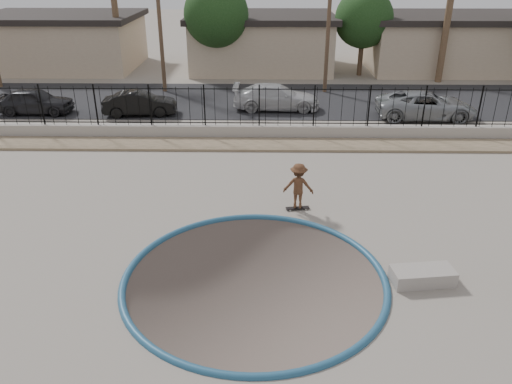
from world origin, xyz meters
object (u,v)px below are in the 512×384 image
Objects in this scene: concrete_ledge at (422,276)px; car_a at (35,101)px; skateboard at (298,208)px; car_d at (426,105)px; car_b at (140,103)px; car_c at (276,97)px; skater at (298,189)px.

car_a is (-16.39, 15.10, 0.51)m from concrete_ledge.
car_d is at bearing 46.04° from skateboard.
car_a is 1.05× the size of car_b.
skateboard is at bearing -177.03° from car_c.
skateboard is at bearing -129.07° from car_a.
car_c reaches higher than concrete_ledge.
skater reaches higher than skateboard.
car_d is at bearing 73.76° from concrete_ledge.
skateboard is 0.22× the size of car_b.
car_c is 0.93× the size of car_d.
skateboard is 17.35m from car_a.
car_d is at bearing -117.46° from skater.
skater reaches higher than car_d.
car_b is at bearing 90.50° from car_d.
car_d is (7.69, -1.60, 0.02)m from car_c.
skater is 0.33× the size of car_c.
car_c is at bearing 83.05° from skateboard.
car_a is at bearing 90.32° from car_d.
car_b is 14.94m from car_d.
car_c is at bearing -80.45° from skater.
car_d reaches higher than car_b.
skateboard is 0.21× the size of car_a.
car_a is 0.84× the size of car_c.
car_c is at bearing -86.25° from car_b.
car_d is at bearing -97.23° from car_b.
skater reaches higher than car_b.
concrete_ledge is at bearing 165.75° from car_d.
car_b is 0.75× the size of car_d.
concrete_ledge is at bearing -167.14° from car_c.
car_c is (-3.47, 16.09, 0.52)m from concrete_ledge.
concrete_ledge is at bearing -63.06° from skateboard.
skater reaches higher than car_c.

